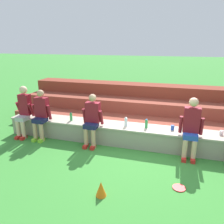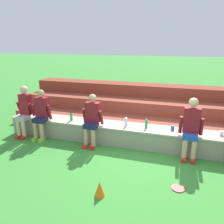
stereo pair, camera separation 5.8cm
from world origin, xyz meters
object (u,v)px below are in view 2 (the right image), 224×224
Objects in this scene: person_left_of_center at (41,113)px; person_right_of_center at (191,127)px; plastic_cup_right_end at (222,133)px; frisbee at (178,188)px; water_bottle_mid_right at (146,124)px; water_bottle_mid_left at (126,122)px; sports_cone at (100,189)px; person_center at (92,119)px; water_bottle_near_left at (71,116)px; person_far_left at (24,110)px; plastic_cup_middle at (173,128)px.

person_right_of_center reaches higher than person_left_of_center.
person_right_of_center is 13.88× the size of plastic_cup_right_end.
frisbee is (-0.92, -1.66, -0.56)m from plastic_cup_right_end.
water_bottle_mid_left is at bearing -177.95° from water_bottle_mid_right.
plastic_cup_right_end reaches higher than sports_cone.
person_left_of_center reaches higher than person_center.
person_right_of_center is 3.19m from water_bottle_near_left.
person_far_left is 5.90× the size of frisbee.
person_far_left is 3.48m from water_bottle_mid_right.
person_right_of_center is (3.96, 0.03, 0.04)m from person_left_of_center.
frisbee is at bearing -61.60° from water_bottle_mid_right.
person_right_of_center is (2.44, 0.02, 0.05)m from person_center.
sports_cone is (-1.14, -2.25, -0.43)m from plastic_cup_middle.
sports_cone is (1.63, -2.17, -0.49)m from water_bottle_near_left.
person_center reaches higher than water_bottle_near_left.
water_bottle_mid_right is (2.11, 0.03, -0.00)m from water_bottle_near_left.
water_bottle_mid_left is 1.00× the size of water_bottle_near_left.
plastic_cup_middle reaches higher than frisbee.
sports_cone is at bearing -53.10° from water_bottle_near_left.
water_bottle_near_left is at bearing 126.90° from sports_cone.
person_far_left is 1.01× the size of person_right_of_center.
person_left_of_center is 5.78× the size of water_bottle_mid_left.
sports_cone is at bearing -88.65° from water_bottle_mid_left.
plastic_cup_right_end is at bearing 6.49° from person_center.
water_bottle_mid_left is 2.19m from frisbee.
water_bottle_near_left is 2.77m from plastic_cup_middle.
person_far_left is at bearing -175.37° from water_bottle_mid_right.
person_far_left is 3.60m from sports_cone.
frisbee is (2.97, -1.56, -0.62)m from water_bottle_near_left.
plastic_cup_right_end is at bearing 2.02° from water_bottle_mid_right.
sports_cone is (0.05, -2.18, -0.48)m from water_bottle_mid_left.
person_right_of_center reaches higher than water_bottle_mid_left.
water_bottle_mid_left is at bearing -177.97° from plastic_cup_right_end.
person_right_of_center is at bearing 51.22° from sports_cone.
person_right_of_center is 11.99× the size of plastic_cup_middle.
person_center is at bearing -167.83° from water_bottle_mid_right.
plastic_cup_right_end is at bearing 44.97° from sports_cone.
plastic_cup_middle is at bearing 1.67° from water_bottle_near_left.
person_far_left is at bearing 179.56° from person_center.
person_right_of_center is 0.56m from plastic_cup_middle.
person_right_of_center is 1.62m from water_bottle_mid_left.
water_bottle_mid_right is (1.38, 0.30, -0.10)m from person_center.
plastic_cup_middle is at bearing -179.33° from plastic_cup_right_end.
water_bottle_mid_right is (0.53, 0.02, -0.00)m from water_bottle_mid_left.
water_bottle_near_left is at bearing 152.28° from frisbee.
water_bottle_mid_right reaches higher than frisbee.
water_bottle_mid_right is 0.96× the size of frisbee.
plastic_cup_middle is 0.42× the size of sports_cone.
person_right_of_center reaches higher than water_bottle_near_left.
plastic_cup_right_end is at bearing 4.49° from person_left_of_center.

